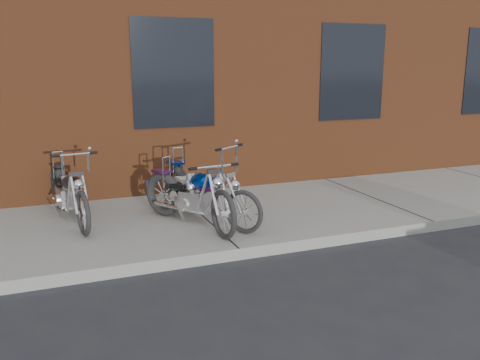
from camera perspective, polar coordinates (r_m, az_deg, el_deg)
name	(u,v)px	position (r m, az deg, el deg)	size (l,w,h in m)	color
ground	(239,260)	(6.30, -0.09, -9.01)	(120.00, 120.00, 0.00)	#24252B
sidewalk	(203,220)	(7.61, -4.22, -4.55)	(22.00, 3.00, 0.15)	#989795
chopper_purple	(198,198)	(7.14, -4.70, -2.01)	(1.23, 1.76, 1.15)	black
chopper_blue	(196,194)	(7.22, -4.95, -1.57)	(0.57, 2.25, 0.98)	black
chopper_third	(69,195)	(7.66, -18.63, -1.57)	(0.57, 2.09, 1.07)	black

